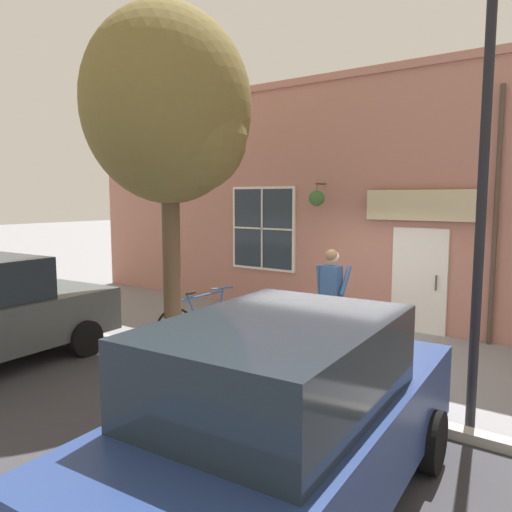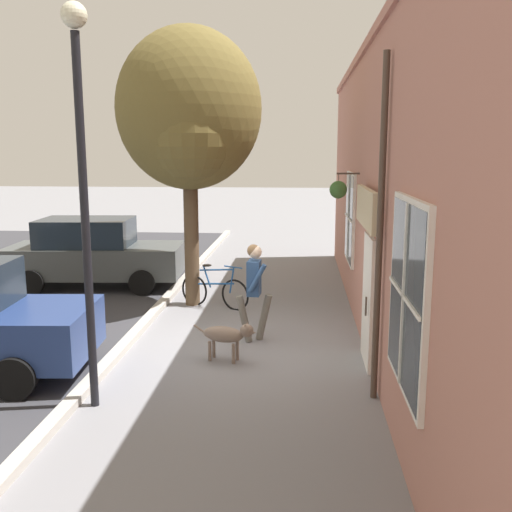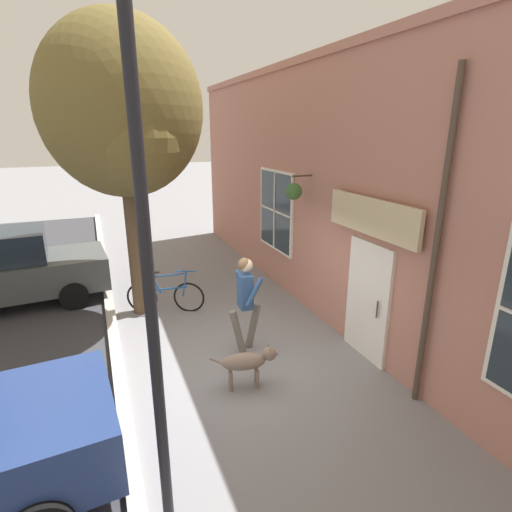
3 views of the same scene
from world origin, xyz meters
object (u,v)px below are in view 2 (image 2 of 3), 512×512
at_px(dog_on_leash, 227,335).
at_px(street_tree_by_curb, 189,115).
at_px(street_lamp, 82,156).
at_px(leaning_bicycle, 214,290).
at_px(parked_car_nearest_curb, 93,253).
at_px(pedestrian_walking, 254,283).

height_order(dog_on_leash, street_tree_by_curb, street_tree_by_curb).
relative_size(dog_on_leash, street_lamp, 0.21).
xyz_separation_m(leaning_bicycle, parked_car_nearest_curb, (3.35, -1.69, 0.50)).
bearing_deg(dog_on_leash, street_tree_by_curb, -70.28).
distance_m(pedestrian_walking, street_tree_by_curb, 4.17).
bearing_deg(parked_car_nearest_curb, leaning_bicycle, 153.27).
height_order(street_tree_by_curb, leaning_bicycle, street_tree_by_curb).
relative_size(leaning_bicycle, parked_car_nearest_curb, 0.36).
xyz_separation_m(street_tree_by_curb, leaning_bicycle, (-0.51, 0.12, -3.79)).
xyz_separation_m(street_tree_by_curb, parked_car_nearest_curb, (2.84, -1.57, -3.29)).
height_order(dog_on_leash, street_lamp, street_lamp).
height_order(dog_on_leash, leaning_bicycle, leaning_bicycle).
bearing_deg(parked_car_nearest_curb, pedestrian_walking, 138.54).
xyz_separation_m(pedestrian_walking, parked_car_nearest_curb, (4.41, -3.90, -0.21)).
distance_m(pedestrian_walking, leaning_bicycle, 2.56).
relative_size(dog_on_leash, street_tree_by_curb, 0.18).
relative_size(street_tree_by_curb, street_lamp, 1.16).
relative_size(leaning_bicycle, street_lamp, 0.31).
bearing_deg(dog_on_leash, leaning_bicycle, -77.81).
bearing_deg(street_tree_by_curb, street_lamp, 85.84).
bearing_deg(leaning_bicycle, pedestrian_walking, 115.70).
height_order(parked_car_nearest_curb, street_lamp, street_lamp).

